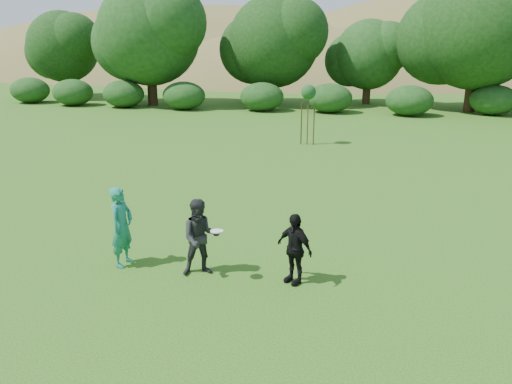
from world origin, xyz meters
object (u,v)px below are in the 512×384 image
Objects in this scene: player_black at (294,249)px; sapling at (308,94)px; player_teal at (122,227)px; player_grey at (201,237)px.

player_black is 0.54× the size of sapling.
player_grey is (1.86, -0.09, -0.07)m from player_teal.
player_teal reaches higher than player_black.
sapling is (2.65, 14.21, 1.50)m from player_teal.
sapling reaches higher than player_grey.
player_teal is 1.20× the size of player_black.
player_grey is at bearing -146.11° from player_black.
player_teal is at bearing -147.73° from player_black.
player_teal is 3.88m from player_black.
sapling is at bearing -3.31° from player_teal.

